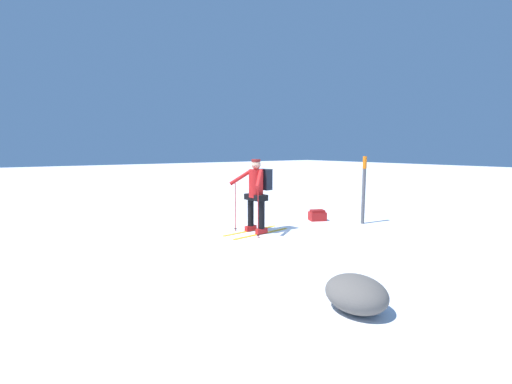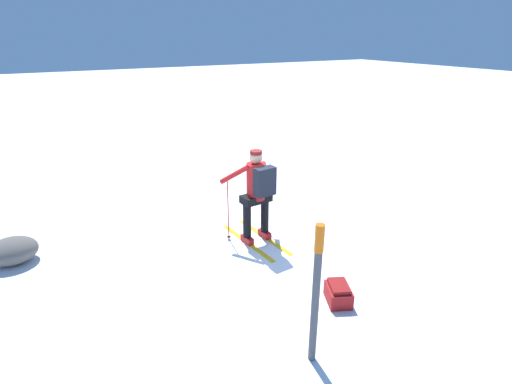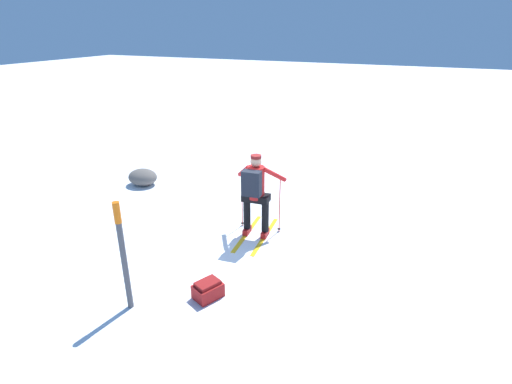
% 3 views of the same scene
% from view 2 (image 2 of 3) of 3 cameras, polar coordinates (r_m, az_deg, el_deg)
% --- Properties ---
extents(ground_plane, '(80.00, 80.00, 0.00)m').
position_cam_2_polar(ground_plane, '(7.24, 0.58, -8.61)').
color(ground_plane, white).
extents(skier, '(1.09, 1.71, 1.76)m').
position_cam_2_polar(skier, '(7.18, 0.16, 0.27)').
color(skier, gold).
rests_on(skier, ground_plane).
extents(dropped_backpack, '(0.48, 0.54, 0.30)m').
position_cam_2_polar(dropped_backpack, '(6.11, 11.68, -14.00)').
color(dropped_backpack, maroon).
rests_on(dropped_backpack, ground_plane).
extents(trail_marker, '(0.10, 0.10, 1.81)m').
position_cam_2_polar(trail_marker, '(4.62, 8.62, -13.11)').
color(trail_marker, '#4C4C51').
rests_on(trail_marker, ground_plane).
extents(rock_boulder, '(0.81, 0.69, 0.44)m').
position_cam_2_polar(rock_boulder, '(8.01, -31.48, -7.18)').
color(rock_boulder, '#5B5651').
rests_on(rock_boulder, ground_plane).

